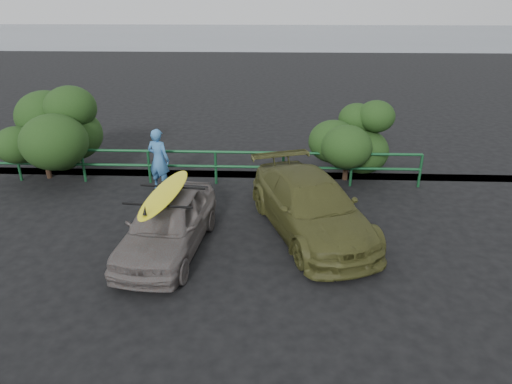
% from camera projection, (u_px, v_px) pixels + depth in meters
% --- Properties ---
extents(ground, '(80.00, 80.00, 0.00)m').
position_uv_depth(ground, '(136.00, 276.00, 9.19)').
color(ground, black).
extents(ocean, '(200.00, 200.00, 0.00)m').
position_uv_depth(ocean, '(257.00, 36.00, 64.24)').
color(ocean, slate).
rests_on(ocean, ground).
extents(guardrail, '(14.00, 0.08, 1.04)m').
position_uv_depth(guardrail, '(182.00, 167.00, 13.57)').
color(guardrail, '#154B27').
rests_on(guardrail, ground).
extents(shrub_left, '(3.20, 2.40, 2.56)m').
position_uv_depth(shrub_left, '(26.00, 136.00, 13.83)').
color(shrub_left, '#203E16').
rests_on(shrub_left, ground).
extents(shrub_right, '(3.20, 2.40, 2.29)m').
position_uv_depth(shrub_right, '(351.00, 144.00, 13.58)').
color(shrub_right, '#203E16').
rests_on(shrub_right, ground).
extents(sedan, '(1.90, 3.89, 1.28)m').
position_uv_depth(sedan, '(168.00, 224.00, 9.92)').
color(sedan, '#635A58').
rests_on(sedan, ground).
extents(olive_vehicle, '(3.31, 4.99, 1.34)m').
position_uv_depth(olive_vehicle, '(311.00, 206.00, 10.69)').
color(olive_vehicle, '#45461F').
rests_on(olive_vehicle, ground).
extents(man, '(0.76, 0.62, 1.81)m').
position_uv_depth(man, '(159.00, 160.00, 13.01)').
color(man, teal).
rests_on(man, ground).
extents(roof_rack, '(1.58, 1.19, 0.05)m').
position_uv_depth(roof_rack, '(165.00, 196.00, 9.66)').
color(roof_rack, black).
rests_on(roof_rack, sedan).
extents(surfboard, '(0.85, 2.78, 0.08)m').
position_uv_depth(surfboard, '(165.00, 193.00, 9.63)').
color(surfboard, yellow).
rests_on(surfboard, roof_rack).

